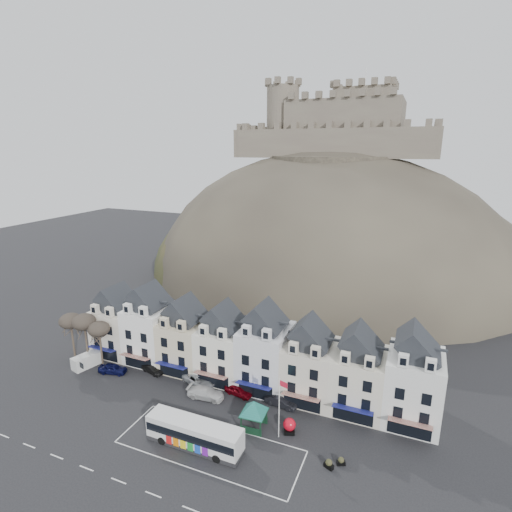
{
  "coord_description": "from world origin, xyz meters",
  "views": [
    {
      "loc": [
        22.54,
        -33.47,
        34.43
      ],
      "look_at": [
        -1.53,
        24.0,
        17.52
      ],
      "focal_mm": 28.0,
      "sensor_mm": 36.0,
      "label": 1
    }
  ],
  "objects_px": {
    "car_black": "(153,369)",
    "car_navy": "(113,369)",
    "bus": "(194,433)",
    "car_white": "(206,393)",
    "car_maroon": "(239,390)",
    "bus_shelter": "(254,407)",
    "white_van": "(87,360)",
    "car_charcoal": "(281,401)",
    "car_silver": "(198,380)",
    "flagpole": "(280,404)",
    "red_buoy": "(289,426)"
  },
  "relations": [
    {
      "from": "car_black",
      "to": "car_navy",
      "type": "bearing_deg",
      "value": 128.3
    },
    {
      "from": "bus",
      "to": "car_white",
      "type": "relative_size",
      "value": 2.23
    },
    {
      "from": "car_navy",
      "to": "car_maroon",
      "type": "xyz_separation_m",
      "value": [
        20.8,
        2.5,
        -0.03
      ]
    },
    {
      "from": "bus",
      "to": "bus_shelter",
      "type": "height_order",
      "value": "bus_shelter"
    },
    {
      "from": "white_van",
      "to": "car_maroon",
      "type": "relative_size",
      "value": 1.14
    },
    {
      "from": "bus_shelter",
      "to": "car_charcoal",
      "type": "xyz_separation_m",
      "value": [
        1.7,
        5.6,
        -2.3
      ]
    },
    {
      "from": "bus_shelter",
      "to": "car_black",
      "type": "relative_size",
      "value": 1.54
    },
    {
      "from": "bus_shelter",
      "to": "car_silver",
      "type": "xyz_separation_m",
      "value": [
        -11.49,
        5.71,
        -2.28
      ]
    },
    {
      "from": "bus",
      "to": "car_silver",
      "type": "height_order",
      "value": "bus"
    },
    {
      "from": "car_silver",
      "to": "car_maroon",
      "type": "bearing_deg",
      "value": -68.46
    },
    {
      "from": "white_van",
      "to": "flagpole",
      "type": "bearing_deg",
      "value": 9.38
    },
    {
      "from": "bus_shelter",
      "to": "car_white",
      "type": "height_order",
      "value": "bus_shelter"
    },
    {
      "from": "car_white",
      "to": "car_maroon",
      "type": "relative_size",
      "value": 1.26
    },
    {
      "from": "red_buoy",
      "to": "white_van",
      "type": "bearing_deg",
      "value": 176.38
    },
    {
      "from": "flagpole",
      "to": "car_maroon",
      "type": "distance_m",
      "value": 11.01
    },
    {
      "from": "bus_shelter",
      "to": "car_black",
      "type": "bearing_deg",
      "value": 159.89
    },
    {
      "from": "car_silver",
      "to": "car_maroon",
      "type": "relative_size",
      "value": 1.28
    },
    {
      "from": "car_white",
      "to": "car_silver",
      "type": "bearing_deg",
      "value": 41.41
    },
    {
      "from": "red_buoy",
      "to": "bus",
      "type": "bearing_deg",
      "value": -145.53
    },
    {
      "from": "red_buoy",
      "to": "car_navy",
      "type": "distance_m",
      "value": 30.08
    },
    {
      "from": "bus_shelter",
      "to": "red_buoy",
      "type": "bearing_deg",
      "value": 8.41
    },
    {
      "from": "car_navy",
      "to": "car_silver",
      "type": "height_order",
      "value": "car_silver"
    },
    {
      "from": "bus",
      "to": "car_maroon",
      "type": "relative_size",
      "value": 2.8
    },
    {
      "from": "car_white",
      "to": "bus",
      "type": "bearing_deg",
      "value": -163.42
    },
    {
      "from": "car_navy",
      "to": "red_buoy",
      "type": "bearing_deg",
      "value": -107.82
    },
    {
      "from": "flagpole",
      "to": "car_silver",
      "type": "bearing_deg",
      "value": 158.12
    },
    {
      "from": "car_charcoal",
      "to": "car_maroon",
      "type": "bearing_deg",
      "value": 95.65
    },
    {
      "from": "white_van",
      "to": "bus_shelter",
      "type": "bearing_deg",
      "value": 9.3
    },
    {
      "from": "red_buoy",
      "to": "car_navy",
      "type": "xyz_separation_m",
      "value": [
        -30.0,
        2.24,
        -0.24
      ]
    },
    {
      "from": "flagpole",
      "to": "car_white",
      "type": "bearing_deg",
      "value": 164.05
    },
    {
      "from": "car_silver",
      "to": "car_white",
      "type": "xyz_separation_m",
      "value": [
        2.66,
        -2.5,
        0.01
      ]
    },
    {
      "from": "bus_shelter",
      "to": "car_white",
      "type": "relative_size",
      "value": 1.15
    },
    {
      "from": "red_buoy",
      "to": "white_van",
      "type": "distance_m",
      "value": 35.39
    },
    {
      "from": "bus",
      "to": "car_silver",
      "type": "xyz_separation_m",
      "value": [
        -6.24,
        11.36,
        -1.09
      ]
    },
    {
      "from": "bus_shelter",
      "to": "car_white",
      "type": "distance_m",
      "value": 9.67
    },
    {
      "from": "bus_shelter",
      "to": "car_black",
      "type": "height_order",
      "value": "bus_shelter"
    },
    {
      "from": "red_buoy",
      "to": "flagpole",
      "type": "xyz_separation_m",
      "value": [
        -0.88,
        -1.29,
        3.68
      ]
    },
    {
      "from": "car_white",
      "to": "car_charcoal",
      "type": "xyz_separation_m",
      "value": [
        10.53,
        2.4,
        -0.02
      ]
    },
    {
      "from": "car_navy",
      "to": "car_silver",
      "type": "relative_size",
      "value": 0.82
    },
    {
      "from": "car_navy",
      "to": "car_charcoal",
      "type": "distance_m",
      "value": 27.41
    },
    {
      "from": "car_white",
      "to": "car_charcoal",
      "type": "relative_size",
      "value": 1.17
    },
    {
      "from": "bus",
      "to": "car_charcoal",
      "type": "relative_size",
      "value": 2.62
    },
    {
      "from": "car_maroon",
      "to": "bus_shelter",
      "type": "bearing_deg",
      "value": -130.19
    },
    {
      "from": "white_van",
      "to": "car_navy",
      "type": "xyz_separation_m",
      "value": [
        5.32,
        0.0,
        -0.27
      ]
    },
    {
      "from": "car_white",
      "to": "bus_shelter",
      "type": "bearing_deg",
      "value": -115.36
    },
    {
      "from": "flagpole",
      "to": "white_van",
      "type": "height_order",
      "value": "flagpole"
    },
    {
      "from": "bus",
      "to": "car_maroon",
      "type": "bearing_deg",
      "value": 87.78
    },
    {
      "from": "bus_shelter",
      "to": "white_van",
      "type": "bearing_deg",
      "value": 170.02
    },
    {
      "from": "white_van",
      "to": "car_white",
      "type": "bearing_deg",
      "value": 15.22
    },
    {
      "from": "car_maroon",
      "to": "car_silver",
      "type": "bearing_deg",
      "value": 99.69
    }
  ]
}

